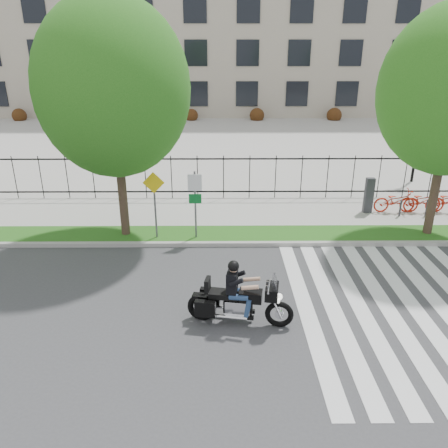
{
  "coord_description": "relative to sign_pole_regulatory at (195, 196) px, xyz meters",
  "views": [
    {
      "loc": [
        -0.12,
        -10.26,
        6.61
      ],
      "look_at": [
        -0.02,
        3.0,
        1.3
      ],
      "focal_mm": 35.0,
      "sensor_mm": 36.0,
      "label": 1
    }
  ],
  "objects": [
    {
      "name": "curb",
      "position": [
        1.05,
        -0.48,
        -1.66
      ],
      "size": [
        60.0,
        0.2,
        0.15
      ],
      "primitive_type": "cube",
      "color": "#9B9992",
      "rests_on": "ground"
    },
    {
      "name": "office_building",
      "position": [
        1.05,
        40.34,
        8.23
      ],
      "size": [
        60.0,
        21.9,
        20.15
      ],
      "color": "#AB9F8A",
      "rests_on": "ground"
    },
    {
      "name": "ground",
      "position": [
        1.05,
        -4.58,
        -1.74
      ],
      "size": [
        120.0,
        120.0,
        0.0
      ],
      "primitive_type": "plane",
      "color": "#3C3C3E",
      "rests_on": "ground"
    },
    {
      "name": "street_tree_1",
      "position": [
        -2.67,
        0.37,
        3.67
      ],
      "size": [
        5.2,
        5.2,
        8.26
      ],
      "color": "#35231C",
      "rests_on": "grass_verge"
    },
    {
      "name": "sign_pole_warning",
      "position": [
        -1.45,
        0.0,
        0.0
      ],
      "size": [
        0.78,
        0.09,
        2.49
      ],
      "color": "#59595B",
      "rests_on": "grass_verge"
    },
    {
      "name": "lamp_post_right",
      "position": [
        11.05,
        7.42,
        1.47
      ],
      "size": [
        1.06,
        0.7,
        4.25
      ],
      "color": "black",
      "rests_on": "ground"
    },
    {
      "name": "sidewalk",
      "position": [
        1.05,
        2.87,
        -1.66
      ],
      "size": [
        60.0,
        3.5,
        0.15
      ],
      "primitive_type": "cube",
      "color": "#ABA7A0",
      "rests_on": "ground"
    },
    {
      "name": "crosswalk_stripes",
      "position": [
        5.87,
        -4.58,
        -1.73
      ],
      "size": [
        5.7,
        8.0,
        0.01
      ],
      "primitive_type": null,
      "color": "silver",
      "rests_on": "ground"
    },
    {
      "name": "motorcycle_rider",
      "position": [
        1.38,
        -5.24,
        -1.03
      ],
      "size": [
        2.75,
        1.04,
        2.13
      ],
      "color": "black",
      "rests_on": "ground"
    },
    {
      "name": "plaza",
      "position": [
        1.05,
        20.42,
        -1.69
      ],
      "size": [
        80.0,
        34.0,
        0.1
      ],
      "primitive_type": "cube",
      "color": "#ABA7A0",
      "rests_on": "ground"
    },
    {
      "name": "iron_fence",
      "position": [
        1.05,
        4.62,
        -0.59
      ],
      "size": [
        30.0,
        0.06,
        2.0
      ],
      "primitive_type": null,
      "color": "black",
      "rests_on": "sidewalk"
    },
    {
      "name": "grass_verge",
      "position": [
        1.05,
        0.37,
        -1.66
      ],
      "size": [
        60.0,
        1.5,
        0.15
      ],
      "primitive_type": "cube",
      "color": "#225515",
      "rests_on": "ground"
    },
    {
      "name": "sign_pole_regulatory",
      "position": [
        0.0,
        0.0,
        0.0
      ],
      "size": [
        0.5,
        0.09,
        2.5
      ],
      "color": "#59595B",
      "rests_on": "grass_verge"
    }
  ]
}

